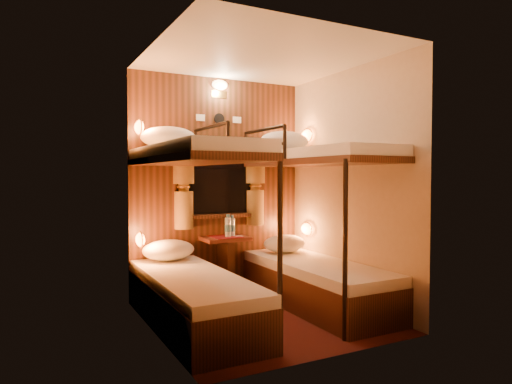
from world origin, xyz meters
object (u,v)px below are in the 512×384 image
bunk_right (316,251)px  bottle_left (228,227)px  bunk_left (193,262)px  bottle_right (232,227)px  table (225,258)px

bunk_right → bottle_left: (-0.62, 0.77, 0.20)m
bunk_left → bottle_right: bearing=47.3°
bunk_right → table: bearing=129.7°
bottle_right → bunk_right: bearing=-55.3°
table → bunk_left: bearing=-129.7°
bunk_left → bunk_right: size_ratio=1.00×
bunk_right → table: (-0.65, 0.78, -0.14)m
bottle_left → bottle_right: bottle_left is taller
bottle_left → bunk_left: bearing=-131.2°
bottle_left → bottle_right: (0.07, 0.03, -0.01)m
table → bottle_right: bottle_right is taller
bunk_left → table: bunk_left is taller
bunk_left → bottle_right: (0.74, 0.80, 0.19)m
bunk_left → bottle_left: size_ratio=7.64×
bottle_right → table: bearing=-166.6°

